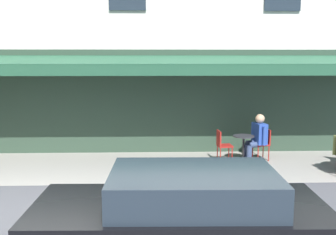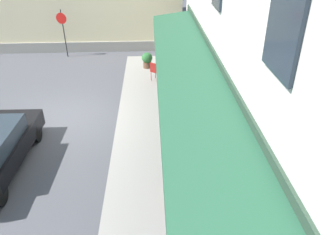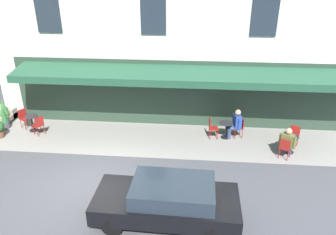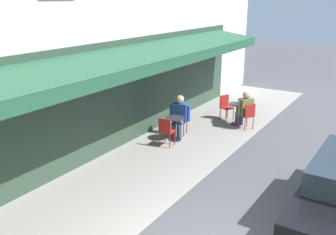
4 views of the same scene
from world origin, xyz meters
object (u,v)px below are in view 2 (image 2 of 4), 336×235
cafe_chair_red_near_door (177,183)px  cafe_chair_red_back_row (155,70)px  seated_patron_in_blue (188,208)px  potted_plant_by_steps (165,52)px  cafe_chair_red_by_window (168,62)px  potted_plant_under_sign (164,56)px  cafe_table_mid_terrace (182,203)px  no_parking_sign (63,25)px  potted_plant_entrance_right (147,60)px  cafe_table_streetside (163,67)px  potted_plant_mid_terrace (176,52)px  potted_plant_entrance_left (170,47)px  cafe_chair_red_under_awning (190,221)px

cafe_chair_red_near_door → cafe_chair_red_back_row: same height
seated_patron_in_blue → potted_plant_by_steps: (11.70, -0.04, -0.27)m
cafe_chair_red_by_window → potted_plant_under_sign: potted_plant_under_sign is taller
cafe_table_mid_terrace → no_parking_sign: (12.16, 5.40, 1.30)m
no_parking_sign → potted_plant_entrance_right: bearing=-113.2°
cafe_chair_red_near_door → seated_patron_in_blue: size_ratio=0.67×
no_parking_sign → potted_plant_under_sign: size_ratio=2.31×
cafe_table_mid_terrace → cafe_chair_red_by_window: size_ratio=0.82×
cafe_table_streetside → no_parking_sign: no_parking_sign is taller
cafe_table_mid_terrace → cafe_table_streetside: (8.97, 0.10, 0.00)m
no_parking_sign → potted_plant_entrance_right: (-1.95, -4.55, -1.36)m
no_parking_sign → potted_plant_mid_terrace: no_parking_sign is taller
cafe_table_streetside → potted_plant_by_steps: bearing=-5.7°
potted_plant_entrance_left → potted_plant_under_sign: 1.67m
cafe_chair_red_near_door → cafe_chair_red_by_window: same height
cafe_chair_red_near_door → cafe_chair_red_back_row: (7.84, 0.42, 0.00)m
cafe_chair_red_near_door → potted_plant_mid_terrace: (10.13, -0.72, 0.06)m
potted_plant_mid_terrace → potted_plant_under_sign: 0.71m
seated_patron_in_blue → potted_plant_mid_terrace: 11.18m
potted_plant_under_sign → potted_plant_by_steps: bearing=-5.1°
seated_patron_in_blue → potted_plant_mid_terrace: seated_patron_in_blue is taller
cafe_chair_red_by_window → potted_plant_entrance_left: size_ratio=0.89×
cafe_chair_red_by_window → potted_plant_entrance_left: potted_plant_entrance_left is taller
cafe_table_mid_terrace → cafe_chair_red_near_door: size_ratio=0.82×
cafe_chair_red_by_window → no_parking_sign: (2.64, 5.62, 1.25)m
no_parking_sign → potted_plant_by_steps: bearing=-98.9°
cafe_table_streetside → seated_patron_in_blue: seated_patron_in_blue is taller
cafe_chair_red_by_window → potted_plant_by_steps: size_ratio=0.99×
cafe_table_mid_terrace → no_parking_sign: bearing=24.0°
cafe_chair_red_back_row → potted_plant_under_sign: 2.01m
no_parking_sign → potted_plant_under_sign: bearing=-107.8°
cafe_chair_red_back_row → potted_plant_by_steps: potted_plant_by_steps is taller
cafe_chair_red_back_row → potted_plant_by_steps: 2.89m
seated_patron_in_blue → potted_plant_entrance_left: bearing=-1.6°
seated_patron_in_blue → potted_plant_under_sign: 10.82m
cafe_table_mid_terrace → potted_plant_mid_terrace: bearing=-3.5°
seated_patron_in_blue → potted_plant_entrance_left: size_ratio=1.33×
no_parking_sign → cafe_table_streetside: bearing=-121.0°
cafe_chair_red_under_awning → seated_patron_in_blue: size_ratio=0.67×
potted_plant_mid_terrace → cafe_chair_red_under_awning: bearing=177.3°
no_parking_sign → cafe_chair_red_back_row: bearing=-126.9°
seated_patron_in_blue → no_parking_sign: no_parking_sign is taller
cafe_chair_red_under_awning → cafe_chair_red_back_row: size_ratio=1.00×
cafe_chair_red_back_row → seated_patron_in_blue: seated_patron_in_blue is taller
potted_plant_entrance_left → cafe_table_streetside: bearing=170.1°
cafe_table_streetside → potted_plant_entrance_left: potted_plant_entrance_left is taller
potted_plant_entrance_right → cafe_chair_red_by_window: bearing=-122.9°
cafe_chair_red_under_awning → cafe_chair_red_by_window: 10.14m
potted_plant_mid_terrace → potted_plant_entrance_right: (-0.54, 1.52, -0.17)m
potted_plant_entrance_right → potted_plant_entrance_left: size_ratio=0.80×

